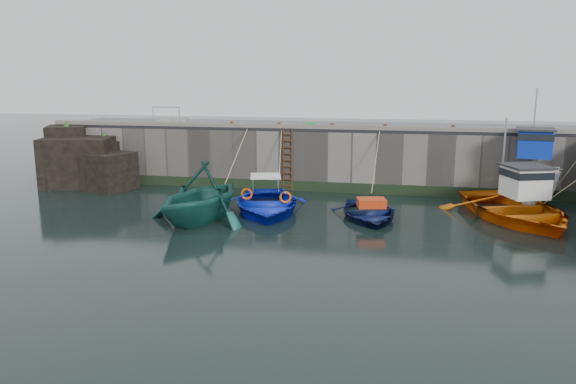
% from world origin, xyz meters
% --- Properties ---
extents(ground, '(120.00, 120.00, 0.00)m').
position_xyz_m(ground, '(0.00, 0.00, 0.00)').
color(ground, black).
rests_on(ground, ground).
extents(quay_back, '(30.00, 5.00, 3.00)m').
position_xyz_m(quay_back, '(0.00, 12.50, 1.50)').
color(quay_back, slate).
rests_on(quay_back, ground).
extents(road_back, '(30.00, 5.00, 0.16)m').
position_xyz_m(road_back, '(0.00, 12.50, 3.08)').
color(road_back, black).
rests_on(road_back, quay_back).
extents(kerb_back, '(30.00, 0.30, 0.20)m').
position_xyz_m(kerb_back, '(0.00, 10.15, 3.26)').
color(kerb_back, slate).
rests_on(kerb_back, road_back).
extents(algae_back, '(30.00, 0.08, 0.50)m').
position_xyz_m(algae_back, '(0.00, 9.96, 0.25)').
color(algae_back, black).
rests_on(algae_back, ground).
extents(rock_outcrop, '(5.85, 4.24, 3.41)m').
position_xyz_m(rock_outcrop, '(-12.92, 9.11, 1.26)').
color(rock_outcrop, black).
rests_on(rock_outcrop, ground).
extents(ladder, '(0.51, 0.08, 3.20)m').
position_xyz_m(ladder, '(-2.00, 9.91, 1.59)').
color(ladder, '#3F1E0F').
rests_on(ladder, ground).
extents(boat_near_white, '(5.53, 6.05, 2.71)m').
position_xyz_m(boat_near_white, '(-4.23, 3.31, 0.00)').
color(boat_near_white, '#175247').
rests_on(boat_near_white, ground).
extents(boat_near_white_rope, '(0.04, 4.93, 3.10)m').
position_xyz_m(boat_near_white_rope, '(-4.23, 7.90, 0.00)').
color(boat_near_white_rope, tan).
rests_on(boat_near_white_rope, ground).
extents(boat_near_blue, '(5.33, 6.48, 1.17)m').
position_xyz_m(boat_near_blue, '(-2.03, 5.39, 0.00)').
color(boat_near_blue, '#0D22C4').
rests_on(boat_near_blue, ground).
extents(boat_near_blue_rope, '(0.04, 3.35, 3.10)m').
position_xyz_m(boat_near_blue_rope, '(-2.03, 8.95, 0.00)').
color(boat_near_blue_rope, tan).
rests_on(boat_near_blue_rope, ground).
extents(boat_near_navy, '(4.05, 5.01, 0.92)m').
position_xyz_m(boat_near_navy, '(2.37, 5.17, 0.00)').
color(boat_near_navy, '#0A1440').
rests_on(boat_near_navy, ground).
extents(boat_near_navy_rope, '(0.04, 3.49, 3.10)m').
position_xyz_m(boat_near_navy_rope, '(2.37, 8.83, 0.00)').
color(boat_near_navy_rope, tan).
rests_on(boat_near_navy_rope, ground).
extents(boat_far_white, '(3.52, 6.91, 5.55)m').
position_xyz_m(boat_far_white, '(9.49, 9.42, 1.07)').
color(boat_far_white, white).
rests_on(boat_far_white, ground).
extents(boat_far_orange, '(6.75, 7.93, 4.39)m').
position_xyz_m(boat_far_orange, '(8.28, 6.09, 0.44)').
color(boat_far_orange, orange).
rests_on(boat_far_orange, ground).
extents(fish_crate, '(0.57, 0.42, 0.29)m').
position_xyz_m(fish_crate, '(-0.92, 10.35, 3.30)').
color(fish_crate, '#1A933B').
rests_on(fish_crate, road_back).
extents(railing, '(1.60, 1.05, 1.00)m').
position_xyz_m(railing, '(-8.75, 11.25, 3.36)').
color(railing, '#A5A8AD').
rests_on(railing, road_back).
extents(bollard_a, '(0.18, 0.18, 0.28)m').
position_xyz_m(bollard_a, '(-5.00, 10.25, 3.30)').
color(bollard_a, '#3F1E0F').
rests_on(bollard_a, road_back).
extents(bollard_b, '(0.18, 0.18, 0.28)m').
position_xyz_m(bollard_b, '(-2.50, 10.25, 3.30)').
color(bollard_b, '#3F1E0F').
rests_on(bollard_b, road_back).
extents(bollard_c, '(0.18, 0.18, 0.28)m').
position_xyz_m(bollard_c, '(0.20, 10.25, 3.30)').
color(bollard_c, '#3F1E0F').
rests_on(bollard_c, road_back).
extents(bollard_d, '(0.18, 0.18, 0.28)m').
position_xyz_m(bollard_d, '(2.80, 10.25, 3.30)').
color(bollard_d, '#3F1E0F').
rests_on(bollard_d, road_back).
extents(bollard_e, '(0.18, 0.18, 0.28)m').
position_xyz_m(bollard_e, '(6.00, 10.25, 3.30)').
color(bollard_e, '#3F1E0F').
rests_on(bollard_e, road_back).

